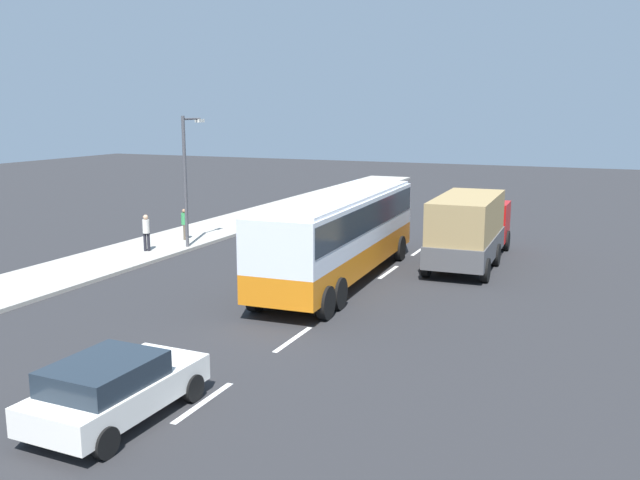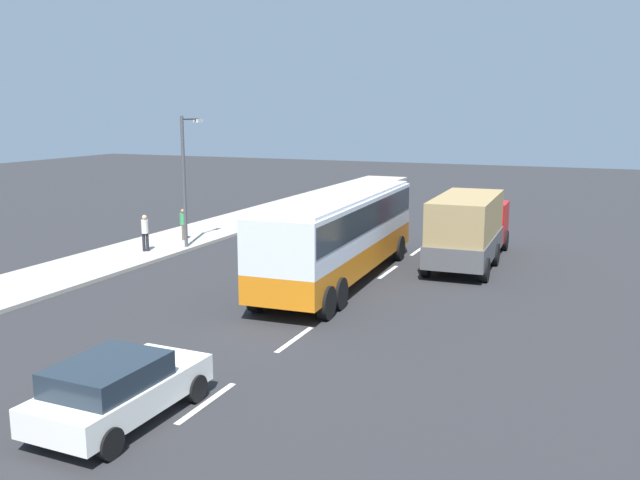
% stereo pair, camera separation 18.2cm
% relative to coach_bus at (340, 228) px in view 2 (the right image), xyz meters
% --- Properties ---
extents(ground_plane, '(120.00, 120.00, 0.00)m').
position_rel_coach_bus_xyz_m(ground_plane, '(0.27, 0.89, -2.12)').
color(ground_plane, '#28282B').
extents(sidewalk_curb, '(80.00, 4.00, 0.15)m').
position_rel_coach_bus_xyz_m(sidewalk_curb, '(0.27, 10.64, -2.04)').
color(sidewalk_curb, '#A8A399').
rests_on(sidewalk_curb, ground_plane).
extents(lane_centreline, '(36.62, 0.16, 0.01)m').
position_rel_coach_bus_xyz_m(lane_centreline, '(0.37, -1.30, -2.12)').
color(lane_centreline, white).
rests_on(lane_centreline, ground_plane).
extents(coach_bus, '(12.27, 3.18, 3.41)m').
position_rel_coach_bus_xyz_m(coach_bus, '(0.00, 0.00, 0.00)').
color(coach_bus, orange).
rests_on(coach_bus, ground_plane).
extents(cargo_truck, '(8.44, 2.81, 3.06)m').
position_rel_coach_bus_xyz_m(cargo_truck, '(5.05, -4.02, -0.48)').
color(cargo_truck, red).
rests_on(cargo_truck, ground_plane).
extents(car_white_minivan, '(4.23, 2.10, 1.46)m').
position_rel_coach_bus_xyz_m(car_white_minivan, '(-13.33, -0.10, -1.34)').
color(car_white_minivan, white).
rests_on(car_white_minivan, ground_plane).
extents(pedestrian_near_curb, '(0.32, 0.32, 1.70)m').
position_rel_coach_bus_xyz_m(pedestrian_near_curb, '(1.17, 10.13, -0.99)').
color(pedestrian_near_curb, black).
rests_on(pedestrian_near_curb, sidewalk_curb).
extents(pedestrian_at_crossing, '(0.32, 0.32, 1.57)m').
position_rel_coach_bus_xyz_m(pedestrian_at_crossing, '(4.25, 10.13, -1.08)').
color(pedestrian_at_crossing, brown).
rests_on(pedestrian_at_crossing, sidewalk_curb).
extents(street_lamp, '(1.74, 0.24, 6.19)m').
position_rel_coach_bus_xyz_m(street_lamp, '(2.98, 8.99, 1.62)').
color(street_lamp, '#47474C').
rests_on(street_lamp, sidewalk_curb).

